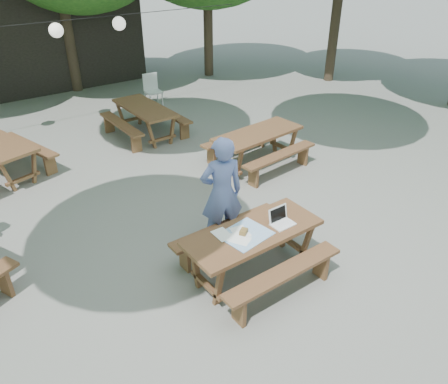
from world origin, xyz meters
name	(u,v)px	position (x,y,z in m)	size (l,w,h in m)	color
ground	(208,229)	(0.00, 0.00, 0.00)	(80.00, 80.00, 0.00)	slate
pavilion	(40,40)	(0.50, 10.50, 1.40)	(6.00, 3.00, 2.80)	black
main_picnic_table	(253,252)	(-0.10, -1.31, 0.39)	(2.00, 1.58, 0.75)	#4E2C1B
picnic_table_ne	(257,148)	(2.26, 1.40, 0.39)	(2.06, 1.74, 0.75)	#4E2C1B
picnic_table_far_w	(0,158)	(-2.34, 4.13, 0.39)	(2.03, 2.25, 0.75)	#4E2C1B
picnic_table_far_e	(146,121)	(1.06, 4.28, 0.39)	(1.60, 2.01, 0.75)	#4E2C1B
woman	(222,193)	(-0.02, -0.44, 0.92)	(0.67, 0.44, 1.84)	#6A7AC1
plastic_chair	(154,96)	(2.32, 6.23, 0.26)	(0.48, 0.48, 0.90)	silver
laptop	(281,220)	(0.34, -1.39, 0.81)	(0.33, 0.26, 0.24)	white
tabletop_clutter	(244,234)	(-0.26, -1.30, 0.76)	(0.74, 0.65, 0.08)	#3D86D0
paper_lanterns	(57,30)	(-0.19, 6.00, 2.40)	(9.00, 0.34, 0.38)	black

